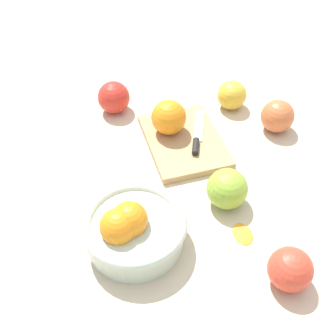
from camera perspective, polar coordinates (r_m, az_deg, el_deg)
The scene contains 11 objects.
ground_plane at distance 0.88m, azimuth 4.23°, elevation -1.75°, with size 2.40×2.40×0.00m, color beige.
bowl at distance 0.75m, azimuth -4.78°, elevation -8.15°, with size 0.19×0.19×0.10m.
cutting_board at distance 0.95m, azimuth 2.17°, elevation 3.62°, with size 0.22×0.16×0.02m, color tan.
orange_on_board at distance 0.94m, azimuth 0.11°, elevation 6.87°, with size 0.08×0.08×0.08m, color orange.
knife at distance 0.94m, azimuth 4.06°, elevation 4.18°, with size 0.16×0.04×0.01m.
apple_front_right at distance 1.00m, azimuth 14.57°, elevation 6.80°, with size 0.08×0.08×0.08m, color #CC6638.
apple_front_left at distance 0.73m, azimuth 16.19°, elevation -13.01°, with size 0.07×0.07×0.07m, color #D6422D.
apple_front_left_2 at distance 0.81m, azimuth 7.99°, elevation -2.80°, with size 0.08×0.08×0.08m, color #8EB738.
apple_back_right at distance 1.03m, azimuth -7.34°, elevation 9.44°, with size 0.08×0.08×0.08m, color red.
apple_front_right_2 at distance 1.05m, azimuth 8.62°, elevation 9.72°, with size 0.07×0.07×0.07m, color gold.
citrus_peel at distance 0.80m, azimuth 10.09°, elevation -8.65°, with size 0.05×0.04×0.01m, color orange.
Camera 1 is at (-0.59, 0.10, 0.64)m, focal length 45.11 mm.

